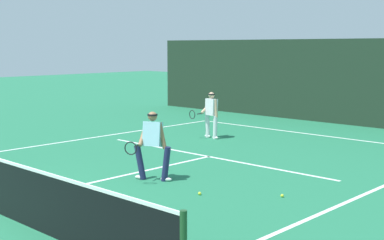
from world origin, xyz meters
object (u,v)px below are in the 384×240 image
at_px(player_near, 152,143).
at_px(tennis_ball, 200,193).
at_px(tennis_ball_extra, 282,196).
at_px(player_far, 211,113).

height_order(player_near, tennis_ball, player_near).
bearing_deg(tennis_ball, tennis_ball_extra, 37.60).
distance_m(player_near, tennis_ball, 1.80).
xyz_separation_m(player_far, tennis_ball_extra, (5.66, -4.28, -0.79)).
relative_size(player_far, tennis_ball, 23.02).
xyz_separation_m(tennis_ball, tennis_ball_extra, (1.31, 1.01, 0.00)).
height_order(player_far, tennis_ball_extra, player_far).
relative_size(player_near, tennis_ball_extra, 23.67).
bearing_deg(tennis_ball, player_near, 173.82).
distance_m(player_near, tennis_ball_extra, 3.13).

